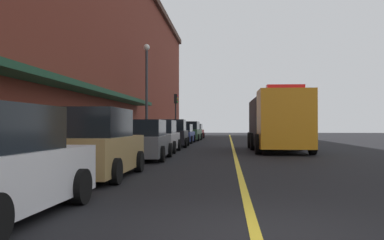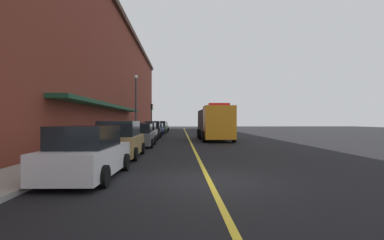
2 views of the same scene
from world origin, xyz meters
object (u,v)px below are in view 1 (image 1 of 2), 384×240
Objects in this scene: parked_car_2 at (143,141)px; parked_car_6 at (190,132)px; parked_car_1 at (93,146)px; parked_car_4 at (173,134)px; parked_car_7 at (195,132)px; street_lamp_left at (147,83)px; traffic_light_near at (176,108)px; parking_meter_0 at (66,137)px; parked_car_5 at (182,134)px; parking_meter_2 at (156,131)px; parking_meter_3 at (164,130)px; utility_truck at (277,122)px; parked_car_3 at (160,137)px; parking_meter_1 at (129,133)px.

parked_car_6 is (-0.03, 22.63, 0.07)m from parked_car_2.
parked_car_1 reaches higher than parked_car_4.
street_lamp_left reaches higher than parked_car_7.
traffic_light_near is at bearing 2.17° from parked_car_2.
parking_meter_0 is 27.64m from traffic_light_near.
parking_meter_0 is at bearing 41.85° from parked_car_1.
parked_car_1 is 22.82m from parked_car_5.
parked_car_6 is 6.23m from parked_car_7.
parked_car_1 reaches higher than parking_meter_2.
parked_car_1 is 1.04× the size of parked_car_2.
street_lamp_left reaches higher than parked_car_5.
traffic_light_near reaches higher than parking_meter_3.
parking_meter_0 is at bearing -90.13° from traffic_light_near.
traffic_light_near is at bearing 89.87° from parking_meter_0.
parked_car_5 is at bearing -148.41° from utility_truck.
parking_meter_2 is at bearing 163.72° from parked_car_5.
parking_meter_3 is 0.19× the size of street_lamp_left.
parking_meter_2 is 3.63m from parking_meter_3.
parked_car_2 is 5.09m from parked_car_3.
traffic_light_near reaches higher than parked_car_2.
utility_truck is 6.26× the size of parking_meter_0.
parking_meter_2 is (-1.35, 18.28, 0.19)m from parked_car_1.
parked_car_6 is at bearing 79.42° from street_lamp_left.
parked_car_6 reaches higher than parked_car_5.
parked_car_4 reaches higher than parking_meter_2.
parked_car_5 is (-0.02, 22.82, -0.14)m from parked_car_1.
parked_car_1 is 29.17m from traffic_light_near.
traffic_light_near is (0.66, 11.30, -1.24)m from street_lamp_left.
traffic_light_near is (0.06, 10.77, 2.10)m from parking_meter_2.
parked_car_3 is 0.50× the size of utility_truck.
parking_meter_2 is (-1.41, -16.72, 0.30)m from parked_car_7.
parking_meter_0 is (-1.34, -21.33, 0.33)m from parked_car_5.
parked_car_5 is at bearing -179.48° from parked_car_6.
traffic_light_near is (-1.32, 17.82, 2.36)m from parked_car_3.
parked_car_7 is at bearing 83.85° from parking_meter_3.
parked_car_3 reaches higher than parking_meter_0.
parked_car_6 is 17.32m from utility_truck.
street_lamp_left is at bearing 5.87° from parked_car_1.
parked_car_6 is at bearing 86.94° from parking_meter_0.
parked_car_4 reaches higher than parking_meter_3.
parked_car_5 is 0.70× the size of street_lamp_left.
parking_meter_3 is at bearing 90.00° from parking_meter_0.
parking_meter_2 and parking_meter_3 have the same top height.
parking_meter_0 is at bearing -90.00° from parking_meter_3.
parked_car_1 is at bearing -179.83° from parked_car_5.
street_lamp_left is at bearing 94.42° from parking_meter_1.
street_lamp_left reaches higher than parked_car_2.
street_lamp_left reaches higher than parked_car_1.
parked_car_4 reaches higher than parked_car_2.
traffic_light_near reaches higher than utility_truck.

